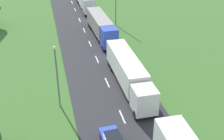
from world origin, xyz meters
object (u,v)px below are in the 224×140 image
object	(u,v)px
lamppost_second	(57,74)
truck_second	(128,72)
lamppost_third	(116,0)
truck_third	(101,26)

from	to	relation	value
lamppost_second	truck_second	bearing A→B (deg)	14.75
truck_second	lamppost_second	world-z (taller)	lamppost_second
truck_second	lamppost_third	world-z (taller)	lamppost_third
truck_third	lamppost_second	xyz separation A→B (m)	(-8.77, -19.52, 2.05)
truck_second	lamppost_third	size ratio (longest dim) A/B	1.55
truck_second	lamppost_second	distance (m)	9.19
truck_second	lamppost_second	xyz separation A→B (m)	(-8.67, -2.28, 2.03)
lamppost_second	lamppost_third	world-z (taller)	lamppost_third
lamppost_third	truck_third	bearing A→B (deg)	-126.32
lamppost_third	truck_second	bearing A→B (deg)	-100.13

